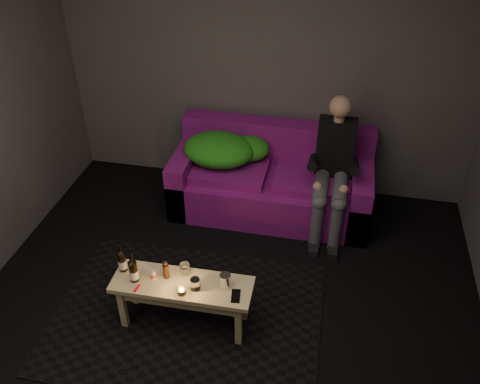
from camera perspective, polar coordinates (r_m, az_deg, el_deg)
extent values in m
plane|color=black|center=(3.89, -3.12, -17.22)|extent=(4.50, 4.50, 0.00)
plane|color=#4F4D4F|center=(4.90, 3.16, 13.99)|extent=(4.00, 0.00, 4.00)
cube|color=black|center=(4.10, -5.93, -13.70)|extent=(2.09, 1.54, 0.01)
cube|color=#6F0E67|center=(4.99, 3.47, -0.03)|extent=(1.88, 0.85, 0.39)
cube|color=#6F0E67|center=(5.04, 4.21, 5.78)|extent=(1.88, 0.21, 0.41)
cube|color=#6F0E67|center=(5.10, -5.90, 1.97)|extent=(0.19, 0.85, 0.58)
cube|color=#6F0E67|center=(4.92, 13.27, -0.32)|extent=(0.19, 0.85, 0.58)
cube|color=#6F0E67|center=(4.88, -1.09, 2.46)|extent=(0.70, 0.56, 0.09)
cube|color=#6F0E67|center=(4.79, 8.14, 1.37)|extent=(0.70, 0.56, 0.09)
ellipsoid|color=#258418|center=(4.85, -2.39, 4.77)|extent=(0.68, 0.53, 0.28)
ellipsoid|color=#258418|center=(4.92, 0.97, 4.94)|extent=(0.41, 0.34, 0.23)
ellipsoid|color=#258418|center=(5.02, -4.36, 5.01)|extent=(0.30, 0.24, 0.15)
cube|color=black|center=(4.70, 10.69, 5.06)|extent=(0.34, 0.21, 0.52)
sphere|color=tan|center=(4.51, 11.23, 9.38)|extent=(0.20, 0.20, 0.20)
cylinder|color=#46484F|center=(4.59, 9.09, 0.56)|extent=(0.13, 0.47, 0.13)
cylinder|color=#46484F|center=(4.59, 11.18, 0.31)|extent=(0.13, 0.47, 0.13)
cylinder|color=#46484F|center=(4.56, 8.57, -3.68)|extent=(0.10, 0.10, 0.48)
cylinder|color=#46484F|center=(4.57, 10.68, -3.94)|extent=(0.10, 0.10, 0.48)
cube|color=black|center=(4.66, 8.28, -6.13)|extent=(0.08, 0.21, 0.06)
cube|color=black|center=(4.66, 10.36, -6.38)|extent=(0.08, 0.21, 0.06)
cube|color=tan|center=(3.77, -6.52, -10.31)|extent=(1.04, 0.35, 0.04)
cube|color=tan|center=(3.82, -6.46, -10.99)|extent=(0.90, 0.27, 0.09)
cube|color=tan|center=(3.98, -13.04, -12.57)|extent=(0.05, 0.05, 0.38)
cube|color=tan|center=(4.12, -11.84, -10.23)|extent=(0.05, 0.05, 0.38)
cube|color=tan|center=(3.78, -0.17, -14.75)|extent=(0.05, 0.05, 0.38)
cube|color=tan|center=(3.93, 0.49, -12.16)|extent=(0.05, 0.05, 0.38)
cylinder|color=black|center=(3.87, -13.09, -7.60)|extent=(0.06, 0.06, 0.17)
cylinder|color=white|center=(3.89, -13.04, -7.87)|extent=(0.06, 0.06, 0.07)
cone|color=black|center=(3.81, -13.28, -6.53)|extent=(0.06, 0.06, 0.03)
cylinder|color=black|center=(3.79, -13.34, -6.23)|extent=(0.02, 0.02, 0.08)
cylinder|color=black|center=(3.77, -11.88, -8.73)|extent=(0.06, 0.06, 0.17)
cylinder|color=white|center=(3.79, -11.83, -9.01)|extent=(0.06, 0.06, 0.07)
cone|color=black|center=(3.71, -12.06, -7.61)|extent=(0.06, 0.06, 0.03)
cylinder|color=black|center=(3.69, -12.12, -7.30)|extent=(0.02, 0.02, 0.08)
cylinder|color=silver|center=(3.80, -9.71, -9.12)|extent=(0.04, 0.04, 0.08)
cylinder|color=black|center=(3.77, -8.31, -8.78)|extent=(0.05, 0.05, 0.12)
cylinder|color=white|center=(3.80, -6.21, -8.58)|extent=(0.08, 0.08, 0.09)
cylinder|color=white|center=(3.67, -6.58, -10.96)|extent=(0.07, 0.07, 0.05)
sphere|color=orange|center=(3.66, -6.59, -10.82)|extent=(0.02, 0.02, 0.02)
cylinder|color=white|center=(3.68, -5.05, -10.25)|extent=(0.08, 0.08, 0.09)
cylinder|color=silver|center=(3.68, -1.66, -9.92)|extent=(0.10, 0.10, 0.11)
cube|color=black|center=(3.64, -0.48, -11.60)|extent=(0.08, 0.13, 0.01)
cube|color=red|center=(3.77, -11.48, -10.54)|extent=(0.03, 0.07, 0.01)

